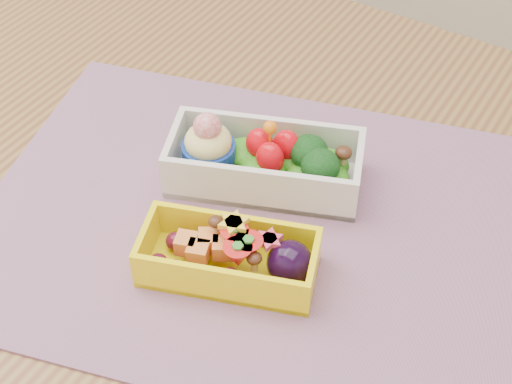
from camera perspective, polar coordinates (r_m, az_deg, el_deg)
The scene contains 4 objects.
table at distance 0.81m, azimuth -0.80°, elevation -6.06°, with size 1.20×0.80×0.75m.
placemat at distance 0.73m, azimuth -0.71°, elevation -2.16°, with size 0.51×0.39×0.00m, color #A37090.
bento_white at distance 0.74m, azimuth 0.58°, elevation 2.31°, with size 0.21×0.15×0.08m.
bento_yellow at distance 0.66m, azimuth -1.80°, elevation -4.91°, with size 0.17×0.12×0.05m.
Camera 1 is at (0.28, -0.43, 1.28)m, focal length 52.96 mm.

